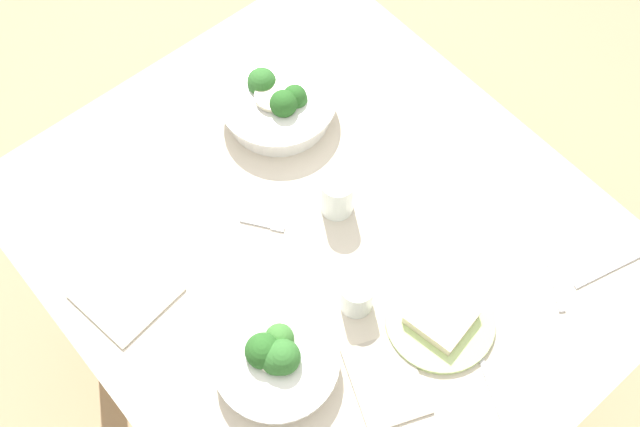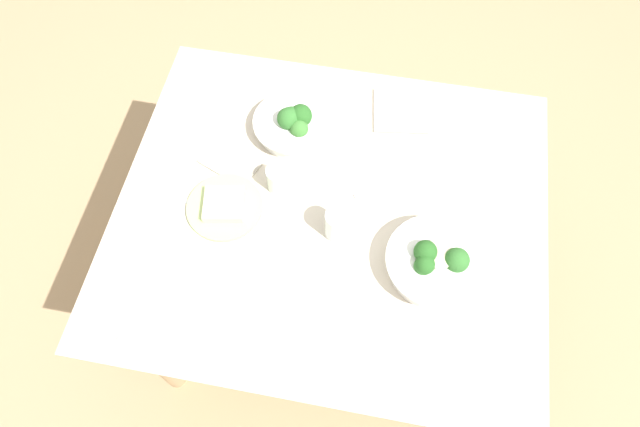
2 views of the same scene
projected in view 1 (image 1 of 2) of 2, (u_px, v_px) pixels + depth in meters
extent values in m
plane|color=tan|center=(322.00, 351.00, 2.23)|extent=(6.00, 6.00, 0.00)
cube|color=beige|center=(323.00, 235.00, 1.62)|extent=(1.18, 1.03, 0.01)
cube|color=tan|center=(323.00, 238.00, 1.63)|extent=(1.15, 1.00, 0.02)
cylinder|color=tan|center=(76.00, 266.00, 1.99)|extent=(0.07, 0.07, 0.67)
cylinder|color=tan|center=(320.00, 99.00, 2.24)|extent=(0.07, 0.07, 0.67)
cylinder|color=tan|center=(583.00, 344.00, 1.89)|extent=(0.07, 0.07, 0.67)
cylinder|color=white|center=(279.00, 107.00, 1.74)|extent=(0.23, 0.23, 0.05)
cylinder|color=white|center=(278.00, 98.00, 1.71)|extent=(0.26, 0.26, 0.01)
sphere|color=#286023|center=(295.00, 96.00, 1.70)|extent=(0.05, 0.05, 0.05)
sphere|color=#33702D|center=(296.00, 99.00, 1.70)|extent=(0.05, 0.05, 0.05)
sphere|color=#33702D|center=(262.00, 82.00, 1.72)|extent=(0.06, 0.06, 0.06)
sphere|color=#286023|center=(283.00, 104.00, 1.68)|extent=(0.06, 0.06, 0.06)
cylinder|color=beige|center=(273.00, 96.00, 1.70)|extent=(0.08, 0.08, 0.01)
cylinder|color=white|center=(277.00, 364.00, 1.46)|extent=(0.21, 0.21, 0.04)
cylinder|color=white|center=(276.00, 360.00, 1.44)|extent=(0.23, 0.23, 0.01)
sphere|color=#3D7A33|center=(279.00, 338.00, 1.45)|extent=(0.05, 0.05, 0.05)
sphere|color=#33702D|center=(277.00, 357.00, 1.42)|extent=(0.07, 0.07, 0.07)
sphere|color=#286023|center=(263.00, 351.00, 1.43)|extent=(0.07, 0.07, 0.07)
sphere|color=#33702D|center=(283.00, 357.00, 1.42)|extent=(0.07, 0.07, 0.07)
cylinder|color=beige|center=(274.00, 356.00, 1.43)|extent=(0.06, 0.06, 0.01)
cylinder|color=#B7D684|center=(440.00, 320.00, 1.52)|extent=(0.21, 0.21, 0.01)
cube|color=beige|center=(441.00, 317.00, 1.50)|extent=(0.12, 0.12, 0.02)
cylinder|color=silver|center=(337.00, 195.00, 1.61)|extent=(0.07, 0.07, 0.10)
cylinder|color=silver|center=(357.00, 296.00, 1.51)|extent=(0.06, 0.06, 0.08)
cube|color=#B7B7BC|center=(255.00, 223.00, 1.63)|extent=(0.06, 0.04, 0.00)
cube|color=#B7B7BC|center=(278.00, 228.00, 1.62)|extent=(0.03, 0.03, 0.00)
cube|color=#B7B7BC|center=(554.00, 281.00, 1.56)|extent=(0.07, 0.05, 0.00)
cube|color=#B7B7BC|center=(561.00, 305.00, 1.54)|extent=(0.03, 0.03, 0.00)
cube|color=#B7B7BC|center=(620.00, 264.00, 1.58)|extent=(0.06, 0.22, 0.00)
cube|color=#B7B7BC|center=(493.00, 393.00, 1.45)|extent=(0.17, 0.09, 0.00)
cube|color=#B1A997|center=(126.00, 293.00, 1.55)|extent=(0.19, 0.19, 0.01)
cube|color=#B1A997|center=(386.00, 381.00, 1.46)|extent=(0.20, 0.18, 0.01)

